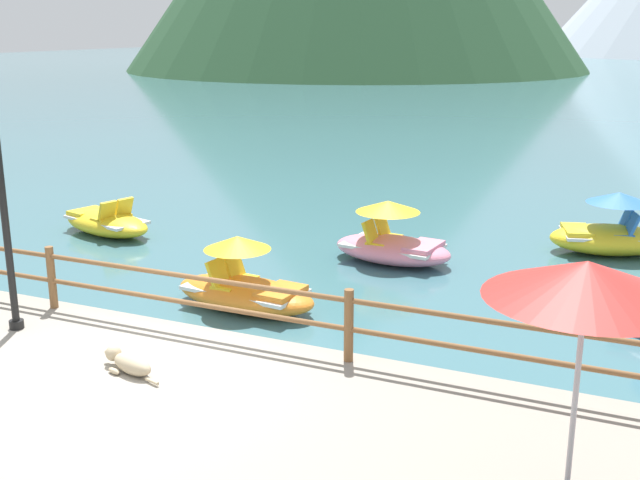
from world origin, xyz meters
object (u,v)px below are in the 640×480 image
pedal_boat_3 (392,242)px  pedal_boat_0 (106,222)px  pedal_boat_1 (610,233)px  pedal_boat_4 (245,286)px  dog_resting (129,363)px  beach_umbrella (586,283)px

pedal_boat_3 → pedal_boat_0: bearing=-175.1°
pedal_boat_0 → pedal_boat_3: 6.52m
pedal_boat_1 → pedal_boat_4: pedal_boat_1 is taller
dog_resting → pedal_boat_3: (1.04, 6.92, -0.12)m
pedal_boat_0 → pedal_boat_4: pedal_boat_4 is taller
dog_resting → pedal_boat_4: size_ratio=0.40×
pedal_boat_1 → pedal_boat_3: bearing=-148.5°
dog_resting → pedal_boat_4: 3.47m
beach_umbrella → dog_resting: beach_umbrella is taller
pedal_boat_1 → pedal_boat_4: 7.82m
pedal_boat_0 → pedal_boat_1: 10.75m
pedal_boat_1 → pedal_boat_4: (-5.21, -5.83, -0.05)m
dog_resting → pedal_boat_4: (-0.32, 3.46, -0.14)m
beach_umbrella → pedal_boat_3: (-4.18, 7.56, -2.04)m
pedal_boat_4 → dog_resting: bearing=-84.6°
dog_resting → pedal_boat_1: (4.89, 9.28, -0.09)m
pedal_boat_3 → beach_umbrella: bearing=-61.0°
beach_umbrella → pedal_boat_4: size_ratio=0.85×
beach_umbrella → pedal_boat_0: beach_umbrella is taller
dog_resting → pedal_boat_3: pedal_boat_3 is taller
pedal_boat_0 → pedal_boat_1: (10.35, 2.92, 0.16)m
beach_umbrella → pedal_boat_1: size_ratio=0.85×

